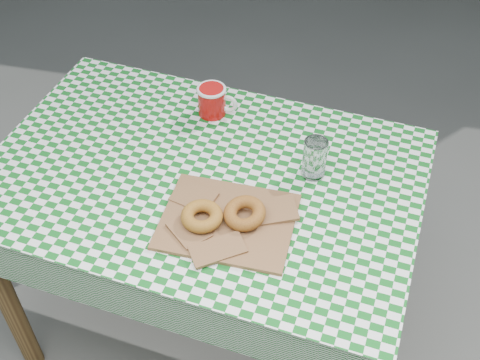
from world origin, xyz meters
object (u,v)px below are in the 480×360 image
coffee_mug (212,101)px  paper_bag (228,220)px  drinking_glass (315,158)px  table (207,261)px

coffee_mug → paper_bag: bearing=-67.1°
coffee_mug → drinking_glass: bearing=-27.3°
coffee_mug → table: bearing=-78.7°
table → paper_bag: (0.11, -0.16, 0.39)m
paper_bag → coffee_mug: coffee_mug is taller
paper_bag → drinking_glass: bearing=50.1°
paper_bag → drinking_glass: size_ratio=2.85×
table → drinking_glass: bearing=18.9°
drinking_glass → coffee_mug: bearing=149.1°
table → drinking_glass: size_ratio=10.07×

